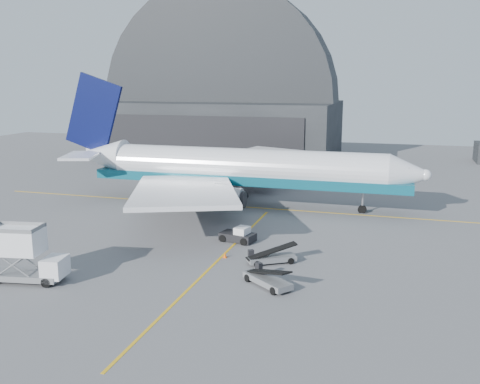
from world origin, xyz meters
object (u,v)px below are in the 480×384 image
(airliner, at_px, (232,168))
(belt_loader_a, at_px, (271,257))
(catering_truck, at_px, (23,255))
(pushback_tug, at_px, (239,236))
(belt_loader_b, at_px, (267,279))

(airliner, bearing_deg, belt_loader_a, -64.27)
(catering_truck, distance_m, belt_loader_a, 21.45)
(catering_truck, bearing_deg, belt_loader_a, 19.49)
(airliner, xyz_separation_m, pushback_tug, (5.68, -16.11, -4.35))
(catering_truck, relative_size, pushback_tug, 1.76)
(airliner, height_order, catering_truck, airliner)
(airliner, xyz_separation_m, belt_loader_a, (10.49, -21.77, -4.41))
(airliner, xyz_separation_m, belt_loader_b, (11.47, -27.25, -4.38))
(pushback_tug, xyz_separation_m, belt_loader_b, (5.78, -11.14, -0.03))
(airliner, bearing_deg, catering_truck, -104.46)
(pushback_tug, bearing_deg, airliner, 121.80)
(catering_truck, height_order, pushback_tug, catering_truck)
(catering_truck, height_order, belt_loader_a, catering_truck)
(airliner, relative_size, pushback_tug, 12.93)
(catering_truck, distance_m, belt_loader_b, 20.37)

